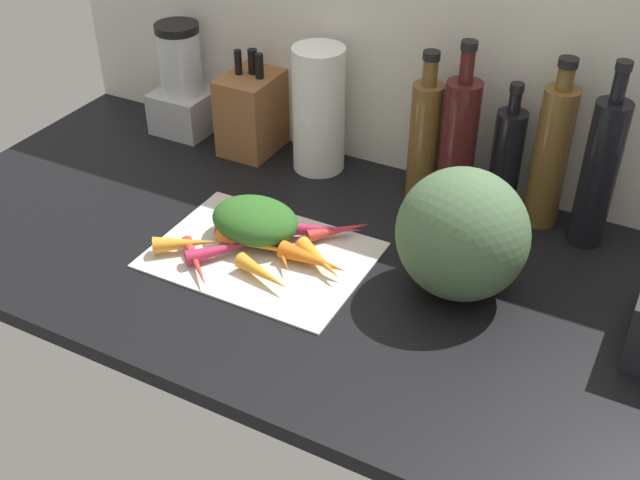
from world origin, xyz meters
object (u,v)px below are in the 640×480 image
(carrot_5, at_px, (228,248))
(blender_appliance, at_px, (183,86))
(carrot_6, at_px, (317,229))
(bottle_4, at_px, (599,172))
(carrot_10, at_px, (279,249))
(bottle_2, at_px, (506,160))
(carrot_0, at_px, (314,260))
(paper_towel_roll, at_px, (319,110))
(carrot_7, at_px, (240,238))
(carrot_3, at_px, (320,260))
(carrot_1, at_px, (263,274))
(cutting_board, at_px, (262,254))
(bottle_3, at_px, (551,155))
(carrot_4, at_px, (339,230))
(bottle_0, at_px, (425,138))
(carrot_9, at_px, (185,243))
(winter_squash, at_px, (462,235))
(knife_block, at_px, (252,112))
(carrot_8, at_px, (255,243))
(carrot_2, at_px, (196,262))
(bottle_1, at_px, (458,143))

(carrot_5, bearing_deg, blender_appliance, 133.92)
(carrot_6, relative_size, bottle_4, 0.48)
(carrot_10, height_order, bottle_2, bottle_2)
(carrot_0, height_order, paper_towel_roll, paper_towel_roll)
(carrot_6, relative_size, carrot_7, 1.71)
(carrot_3, distance_m, blender_appliance, 0.66)
(carrot_6, relative_size, carrot_10, 1.30)
(carrot_0, distance_m, carrot_1, 0.10)
(paper_towel_roll, relative_size, bottle_4, 0.76)
(cutting_board, xyz_separation_m, bottle_3, (0.43, 0.36, 0.15))
(carrot_4, bearing_deg, carrot_10, -122.06)
(carrot_0, distance_m, bottle_0, 0.36)
(carrot_3, height_order, carrot_9, same)
(blender_appliance, bearing_deg, bottle_0, -1.44)
(carrot_0, relative_size, winter_squash, 0.58)
(carrot_9, height_order, knife_block, knife_block)
(carrot_1, distance_m, blender_appliance, 0.65)
(winter_squash, relative_size, bottle_3, 0.69)
(winter_squash, distance_m, bottle_3, 0.30)
(carrot_8, xyz_separation_m, bottle_0, (0.19, 0.34, 0.11))
(carrot_3, relative_size, bottle_2, 0.44)
(carrot_7, relative_size, winter_squash, 0.44)
(carrot_6, distance_m, bottle_2, 0.40)
(carrot_1, bearing_deg, carrot_7, 142.38)
(bottle_3, bearing_deg, carrot_2, -138.03)
(bottle_1, bearing_deg, carrot_5, -129.46)
(carrot_4, bearing_deg, bottle_1, 55.38)
(carrot_10, distance_m, bottle_1, 0.41)
(knife_block, bearing_deg, carrot_3, -43.83)
(knife_block, bearing_deg, bottle_4, -1.00)
(carrot_7, bearing_deg, carrot_0, 0.23)
(carrot_2, distance_m, carrot_3, 0.23)
(carrot_2, xyz_separation_m, bottle_0, (0.26, 0.44, 0.12))
(carrot_10, distance_m, bottle_3, 0.55)
(carrot_4, xyz_separation_m, bottle_3, (0.33, 0.24, 0.13))
(carrot_1, xyz_separation_m, bottle_2, (0.30, 0.44, 0.09))
(cutting_board, relative_size, winter_squash, 1.69)
(carrot_6, height_order, bottle_0, bottle_0)
(bottle_2, bearing_deg, carrot_0, -122.71)
(carrot_2, distance_m, bottle_3, 0.70)
(bottle_2, bearing_deg, cutting_board, -132.84)
(carrot_2, bearing_deg, carrot_9, 144.13)
(carrot_4, distance_m, carrot_7, 0.19)
(carrot_3, distance_m, bottle_4, 0.54)
(carrot_1, distance_m, bottle_3, 0.59)
(carrot_5, xyz_separation_m, carrot_9, (-0.08, -0.03, 0.00))
(carrot_4, xyz_separation_m, bottle_1, (0.15, 0.22, 0.12))
(carrot_2, height_order, carrot_4, carrot_4)
(carrot_8, bearing_deg, paper_towel_roll, 98.23)
(carrot_1, xyz_separation_m, carrot_6, (0.02, 0.17, 0.00))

